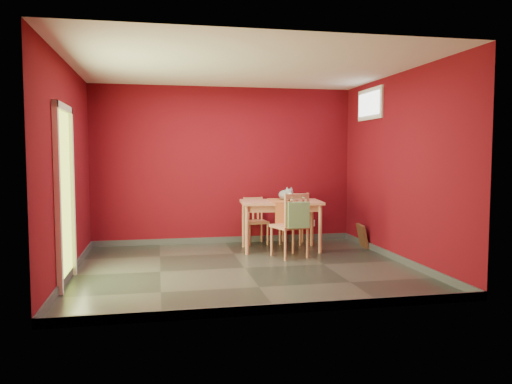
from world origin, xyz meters
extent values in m
plane|color=#2D342D|center=(0.00, 0.00, 0.00)|extent=(4.50, 4.50, 0.00)
plane|color=#620A13|center=(0.00, 2.00, 1.35)|extent=(4.50, 0.00, 4.50)
plane|color=#620A13|center=(0.00, -2.00, 1.35)|extent=(4.50, 0.00, 4.50)
plane|color=#620A13|center=(-2.25, 0.00, 1.35)|extent=(0.00, 4.00, 4.00)
plane|color=#620A13|center=(2.25, 0.00, 1.35)|extent=(0.00, 4.00, 4.00)
plane|color=white|center=(0.00, 0.00, 2.70)|extent=(4.50, 4.50, 0.00)
cube|color=#3F4244|center=(0.00, 1.99, 0.05)|extent=(4.50, 0.02, 0.10)
cube|color=#3F4244|center=(0.00, -1.99, 0.05)|extent=(4.50, 0.02, 0.10)
cube|color=#3F4244|center=(-2.24, 0.00, 0.05)|extent=(0.03, 4.00, 0.10)
cube|color=#3F4244|center=(2.24, 0.00, 0.05)|extent=(0.03, 4.00, 0.10)
cube|color=#B7D838|center=(-2.24, -0.40, 1.02)|extent=(0.02, 0.85, 2.05)
cube|color=white|center=(-2.21, -0.86, 1.06)|extent=(0.06, 0.08, 2.13)
cube|color=white|center=(-2.21, 0.06, 1.06)|extent=(0.06, 0.08, 2.13)
cube|color=white|center=(-2.21, -0.40, 2.09)|extent=(0.06, 1.01, 0.08)
cube|color=white|center=(2.23, 1.00, 2.35)|extent=(0.03, 0.90, 0.50)
cube|color=white|center=(2.21, 1.00, 2.35)|extent=(0.02, 0.76, 0.36)
cube|color=silver|center=(1.60, 1.99, 0.30)|extent=(0.08, 0.02, 0.12)
cube|color=tan|center=(0.79, 1.14, 0.78)|extent=(1.34, 0.86, 0.04)
cube|color=tan|center=(0.79, 1.14, 0.70)|extent=(1.20, 0.72, 0.11)
cylinder|color=tan|center=(0.19, 0.89, 0.38)|extent=(0.06, 0.06, 0.76)
cylinder|color=tan|center=(0.25, 1.50, 0.38)|extent=(0.06, 0.06, 0.76)
cylinder|color=tan|center=(1.34, 0.78, 0.38)|extent=(0.06, 0.06, 0.76)
cylinder|color=tan|center=(1.40, 1.40, 0.38)|extent=(0.06, 0.06, 0.76)
cube|color=#B95E2F|center=(0.79, 1.14, 0.80)|extent=(0.43, 0.77, 0.01)
cube|color=#B95E2F|center=(0.79, 0.77, 0.61)|extent=(0.36, 0.04, 0.37)
cube|color=tan|center=(0.51, 1.76, 0.38)|extent=(0.41, 0.41, 0.04)
cylinder|color=tan|center=(0.37, 1.58, 0.18)|extent=(0.03, 0.03, 0.36)
cylinder|color=tan|center=(0.33, 1.90, 0.18)|extent=(0.03, 0.03, 0.36)
cylinder|color=tan|center=(0.68, 1.62, 0.18)|extent=(0.03, 0.03, 0.36)
cylinder|color=tan|center=(0.65, 1.93, 0.18)|extent=(0.03, 0.03, 0.36)
cylinder|color=tan|center=(0.33, 1.90, 0.60)|extent=(0.03, 0.03, 0.40)
cylinder|color=tan|center=(0.65, 1.93, 0.60)|extent=(0.03, 0.03, 0.40)
cube|color=tan|center=(0.49, 1.92, 0.76)|extent=(0.34, 0.07, 0.06)
cube|color=tan|center=(0.40, 1.91, 0.56)|extent=(0.03, 0.02, 0.31)
cube|color=tan|center=(0.49, 1.92, 0.56)|extent=(0.03, 0.02, 0.31)
cube|color=tan|center=(0.58, 1.93, 0.56)|extent=(0.03, 0.02, 0.31)
cube|color=tan|center=(1.12, 1.67, 0.41)|extent=(0.53, 0.53, 0.04)
cylinder|color=tan|center=(0.89, 1.58, 0.20)|extent=(0.03, 0.03, 0.39)
cylinder|color=tan|center=(1.02, 1.90, 0.20)|extent=(0.03, 0.03, 0.39)
cylinder|color=tan|center=(1.21, 1.44, 0.20)|extent=(0.03, 0.03, 0.39)
cylinder|color=tan|center=(1.34, 1.76, 0.20)|extent=(0.03, 0.03, 0.39)
cylinder|color=tan|center=(1.02, 1.90, 0.65)|extent=(0.03, 0.03, 0.43)
cylinder|color=tan|center=(1.34, 1.76, 0.65)|extent=(0.03, 0.03, 0.43)
cube|color=tan|center=(1.18, 1.83, 0.82)|extent=(0.35, 0.17, 0.07)
cube|color=tan|center=(1.10, 1.87, 0.61)|extent=(0.04, 0.03, 0.34)
cube|color=tan|center=(1.18, 1.83, 0.61)|extent=(0.04, 0.03, 0.34)
cube|color=tan|center=(1.27, 1.79, 0.61)|extent=(0.04, 0.03, 0.34)
cube|color=tan|center=(0.79, 0.59, 0.47)|extent=(0.57, 0.57, 0.04)
cylinder|color=tan|center=(0.91, 0.83, 0.22)|extent=(0.04, 0.04, 0.44)
cylinder|color=tan|center=(1.03, 0.46, 0.22)|extent=(0.04, 0.04, 0.44)
cylinder|color=tan|center=(0.54, 0.71, 0.22)|extent=(0.04, 0.04, 0.44)
cylinder|color=tan|center=(0.66, 0.34, 0.22)|extent=(0.04, 0.04, 0.44)
cylinder|color=tan|center=(1.03, 0.46, 0.73)|extent=(0.04, 0.04, 0.49)
cylinder|color=tan|center=(0.66, 0.34, 0.73)|extent=(0.04, 0.04, 0.49)
cube|color=tan|center=(0.85, 0.40, 0.93)|extent=(0.40, 0.16, 0.08)
cube|color=tan|center=(0.95, 0.43, 0.69)|extent=(0.04, 0.03, 0.38)
cube|color=tan|center=(0.85, 0.40, 0.69)|extent=(0.04, 0.03, 0.38)
cube|color=tan|center=(0.75, 0.37, 0.69)|extent=(0.04, 0.03, 0.38)
cube|color=#6A915D|center=(0.85, 0.32, 0.67)|extent=(0.32, 0.10, 0.37)
cylinder|color=#6A915D|center=(0.76, 0.38, 0.91)|extent=(0.02, 0.16, 0.02)
cylinder|color=#6A915D|center=(0.94, 0.38, 0.91)|extent=(0.02, 0.16, 0.02)
cube|color=brown|center=(2.19, 1.12, 0.19)|extent=(0.17, 0.39, 0.38)
cube|color=black|center=(2.19, 1.12, 0.19)|extent=(0.11, 0.27, 0.27)
camera|label=1|loc=(-1.14, -6.59, 1.55)|focal=35.00mm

